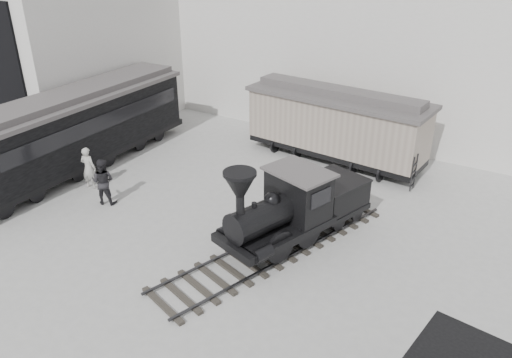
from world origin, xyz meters
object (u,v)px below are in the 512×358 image
Objects in this scene: boxcar at (336,123)px; visitor_b at (103,181)px; visitor_a at (88,168)px; locomotive at (291,211)px; passenger_coach at (81,128)px.

boxcar is 10.65m from visitor_b.
boxcar is at bearing -145.23° from visitor_a.
visitor_a is (-9.16, -0.66, -0.31)m from locomotive.
boxcar reaches higher than visitor_a.
locomotive is 1.09× the size of boxcar.
boxcar is at bearing 119.35° from locomotive.
visitor_b is at bearing -120.14° from boxcar.
locomotive reaches higher than visitor_a.
boxcar is at bearing 32.63° from passenger_coach.
boxcar is (-1.50, 7.37, 0.61)m from locomotive.
visitor_a is 1.66m from visitor_b.
locomotive is 7.54m from boxcar.
passenger_coach reaches higher than visitor_a.
visitor_a is at bearing -44.81° from visitor_b.
locomotive is 7.75m from visitor_b.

